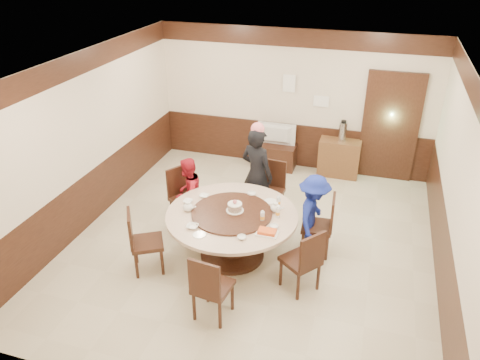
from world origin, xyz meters
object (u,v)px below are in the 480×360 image
(shrimp_platter, at_px, (267,232))
(side_cabinet, at_px, (339,158))
(person_red, at_px, (188,192))
(banquet_table, at_px, (232,226))
(thermos, at_px, (343,132))
(person_blue, at_px, (313,215))
(television, at_px, (276,135))
(tv_stand, at_px, (275,156))
(birthday_cake, at_px, (235,207))
(person_standing, at_px, (257,175))

(shrimp_platter, height_order, side_cabinet, shrimp_platter)
(person_red, xyz_separation_m, side_cabinet, (2.17, 2.56, -0.22))
(banquet_table, bearing_deg, thermos, 69.11)
(shrimp_platter, bearing_deg, person_blue, 59.27)
(banquet_table, height_order, person_red, person_red)
(television, bearing_deg, person_blue, 114.47)
(person_blue, distance_m, tv_stand, 2.98)
(person_blue, relative_size, shrimp_platter, 4.28)
(banquet_table, xyz_separation_m, side_cabinet, (1.21, 3.21, -0.16))
(shrimp_platter, bearing_deg, birthday_cake, 145.70)
(birthday_cake, distance_m, side_cabinet, 3.41)
(person_standing, bearing_deg, birthday_cake, 110.39)
(person_red, bearing_deg, tv_stand, 172.08)
(side_cabinet, xyz_separation_m, thermos, (0.02, 0.00, 0.56))
(birthday_cake, xyz_separation_m, side_cabinet, (1.18, 3.16, -0.47))
(person_red, relative_size, shrimp_platter, 3.98)
(shrimp_platter, relative_size, tv_stand, 0.35)
(banquet_table, bearing_deg, shrimp_platter, -29.90)
(person_standing, distance_m, person_blue, 1.28)
(tv_stand, xyz_separation_m, thermos, (1.32, 0.03, 0.69))
(shrimp_platter, bearing_deg, banquet_table, 150.10)
(person_blue, relative_size, thermos, 3.38)
(person_red, height_order, tv_stand, person_red)
(person_red, relative_size, tv_stand, 1.40)
(birthday_cake, xyz_separation_m, tv_stand, (-0.13, 3.13, -0.59))
(side_cabinet, bearing_deg, banquet_table, -110.63)
(tv_stand, height_order, thermos, thermos)
(banquet_table, distance_m, tv_stand, 3.19)
(person_blue, height_order, tv_stand, person_blue)
(birthday_cake, height_order, thermos, thermos)
(tv_stand, xyz_separation_m, side_cabinet, (1.30, 0.03, 0.12))
(side_cabinet, bearing_deg, birthday_cake, -110.39)
(birthday_cake, relative_size, shrimp_platter, 0.86)
(banquet_table, height_order, birthday_cake, birthday_cake)
(person_red, height_order, side_cabinet, person_red)
(person_standing, xyz_separation_m, thermos, (1.17, 2.03, 0.12))
(shrimp_platter, bearing_deg, television, 101.39)
(banquet_table, relative_size, person_red, 1.61)
(person_blue, bearing_deg, tv_stand, 25.81)
(person_standing, distance_m, birthday_cake, 1.13)
(person_blue, bearing_deg, person_standing, 58.50)
(person_red, height_order, thermos, person_red)
(person_standing, xyz_separation_m, birthday_cake, (-0.02, -1.13, 0.02))
(television, bearing_deg, thermos, -178.37)
(side_cabinet, distance_m, thermos, 0.57)
(banquet_table, distance_m, television, 3.19)
(shrimp_platter, height_order, tv_stand, shrimp_platter)
(side_cabinet, bearing_deg, person_red, -130.29)
(person_blue, height_order, television, person_blue)
(person_standing, relative_size, shrimp_platter, 5.48)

